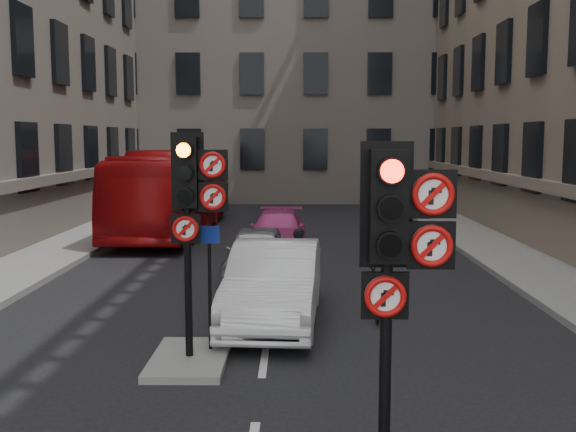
{
  "coord_description": "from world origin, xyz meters",
  "views": [
    {
      "loc": [
        0.5,
        -5.49,
        3.61
      ],
      "look_at": [
        0.41,
        3.16,
        2.6
      ],
      "focal_mm": 42.0,
      "sensor_mm": 36.0,
      "label": 1
    }
  ],
  "objects_px": {
    "signal_near": "(396,244)",
    "motorcycle": "(374,294)",
    "signal_far": "(192,196)",
    "bus_red": "(174,191)",
    "car_white": "(274,284)",
    "motorcyclist": "(299,261)",
    "info_sign": "(210,270)",
    "car_silver": "(257,253)",
    "car_pink": "(278,231)"
  },
  "relations": [
    {
      "from": "signal_far",
      "to": "car_pink",
      "type": "distance_m",
      "value": 11.29
    },
    {
      "from": "signal_near",
      "to": "car_white",
      "type": "xyz_separation_m",
      "value": [
        -1.38,
        6.39,
        -1.8
      ]
    },
    {
      "from": "car_white",
      "to": "bus_red",
      "type": "height_order",
      "value": "bus_red"
    },
    {
      "from": "motorcycle",
      "to": "signal_far",
      "type": "bearing_deg",
      "value": -139.49
    },
    {
      "from": "info_sign",
      "to": "car_silver",
      "type": "bearing_deg",
      "value": 81.4
    },
    {
      "from": "motorcyclist",
      "to": "signal_far",
      "type": "bearing_deg",
      "value": 93.39
    },
    {
      "from": "car_white",
      "to": "motorcyclist",
      "type": "height_order",
      "value": "car_white"
    },
    {
      "from": "car_pink",
      "to": "bus_red",
      "type": "bearing_deg",
      "value": 137.6
    },
    {
      "from": "motorcycle",
      "to": "motorcyclist",
      "type": "height_order",
      "value": "motorcyclist"
    },
    {
      "from": "car_white",
      "to": "motorcycle",
      "type": "bearing_deg",
      "value": 13.92
    },
    {
      "from": "signal_near",
      "to": "bus_red",
      "type": "height_order",
      "value": "signal_near"
    },
    {
      "from": "signal_near",
      "to": "info_sign",
      "type": "height_order",
      "value": "signal_near"
    },
    {
      "from": "signal_near",
      "to": "motorcyclist",
      "type": "bearing_deg",
      "value": 95.81
    },
    {
      "from": "motorcycle",
      "to": "info_sign",
      "type": "relative_size",
      "value": 0.8
    },
    {
      "from": "car_silver",
      "to": "car_white",
      "type": "xyz_separation_m",
      "value": [
        0.58,
        -4.2,
        0.11
      ]
    },
    {
      "from": "signal_near",
      "to": "info_sign",
      "type": "bearing_deg",
      "value": 118.84
    },
    {
      "from": "car_pink",
      "to": "bus_red",
      "type": "distance_m",
      "value": 5.76
    },
    {
      "from": "car_white",
      "to": "info_sign",
      "type": "height_order",
      "value": "info_sign"
    },
    {
      "from": "motorcyclist",
      "to": "bus_red",
      "type": "bearing_deg",
      "value": -42.48
    },
    {
      "from": "car_silver",
      "to": "car_pink",
      "type": "bearing_deg",
      "value": 86.0
    },
    {
      "from": "car_silver",
      "to": "motorcycle",
      "type": "xyz_separation_m",
      "value": [
        2.57,
        -3.84,
        -0.17
      ]
    },
    {
      "from": "car_white",
      "to": "bus_red",
      "type": "bearing_deg",
      "value": 112.19
    },
    {
      "from": "bus_red",
      "to": "motorcycle",
      "type": "relative_size",
      "value": 6.86
    },
    {
      "from": "signal_near",
      "to": "bus_red",
      "type": "xyz_separation_m",
      "value": [
        -5.6,
        19.03,
        -1.01
      ]
    },
    {
      "from": "car_silver",
      "to": "car_pink",
      "type": "distance_m",
      "value": 4.49
    },
    {
      "from": "signal_far",
      "to": "motorcycle",
      "type": "distance_m",
      "value": 4.76
    },
    {
      "from": "bus_red",
      "to": "motorcyclist",
      "type": "height_order",
      "value": "bus_red"
    },
    {
      "from": "signal_near",
      "to": "signal_far",
      "type": "bearing_deg",
      "value": 123.02
    },
    {
      "from": "signal_near",
      "to": "signal_far",
      "type": "xyz_separation_m",
      "value": [
        -2.6,
        4.0,
        0.12
      ]
    },
    {
      "from": "signal_far",
      "to": "info_sign",
      "type": "distance_m",
      "value": 1.31
    },
    {
      "from": "signal_far",
      "to": "car_pink",
      "type": "bearing_deg",
      "value": 84.51
    },
    {
      "from": "signal_far",
      "to": "motorcyclist",
      "type": "bearing_deg",
      "value": 70.6
    },
    {
      "from": "bus_red",
      "to": "motorcyclist",
      "type": "distance_m",
      "value": 11.26
    },
    {
      "from": "car_pink",
      "to": "motorcycle",
      "type": "distance_m",
      "value": 8.58
    },
    {
      "from": "motorcyclist",
      "to": "info_sign",
      "type": "distance_m",
      "value": 4.78
    },
    {
      "from": "car_white",
      "to": "motorcycle",
      "type": "xyz_separation_m",
      "value": [
        1.99,
        0.36,
        -0.29
      ]
    },
    {
      "from": "signal_near",
      "to": "car_silver",
      "type": "xyz_separation_m",
      "value": [
        -1.97,
        10.58,
        -1.92
      ]
    },
    {
      "from": "info_sign",
      "to": "motorcyclist",
      "type": "bearing_deg",
      "value": 66.95
    },
    {
      "from": "car_silver",
      "to": "motorcycle",
      "type": "relative_size",
      "value": 2.37
    },
    {
      "from": "signal_far",
      "to": "bus_red",
      "type": "height_order",
      "value": "signal_far"
    },
    {
      "from": "signal_near",
      "to": "motorcyclist",
      "type": "relative_size",
      "value": 2.3
    },
    {
      "from": "car_pink",
      "to": "motorcyclist",
      "type": "relative_size",
      "value": 2.76
    },
    {
      "from": "car_silver",
      "to": "motorcycle",
      "type": "bearing_deg",
      "value": -54.73
    },
    {
      "from": "car_silver",
      "to": "car_pink",
      "type": "relative_size",
      "value": 0.91
    },
    {
      "from": "info_sign",
      "to": "car_pink",
      "type": "bearing_deg",
      "value": 80.73
    },
    {
      "from": "signal_far",
      "to": "bus_red",
      "type": "distance_m",
      "value": 15.37
    },
    {
      "from": "car_white",
      "to": "motorcyclist",
      "type": "distance_m",
      "value": 2.49
    },
    {
      "from": "signal_far",
      "to": "car_pink",
      "type": "height_order",
      "value": "signal_far"
    },
    {
      "from": "signal_far",
      "to": "motorcyclist",
      "type": "height_order",
      "value": "signal_far"
    },
    {
      "from": "signal_near",
      "to": "motorcycle",
      "type": "distance_m",
      "value": 7.08
    }
  ]
}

